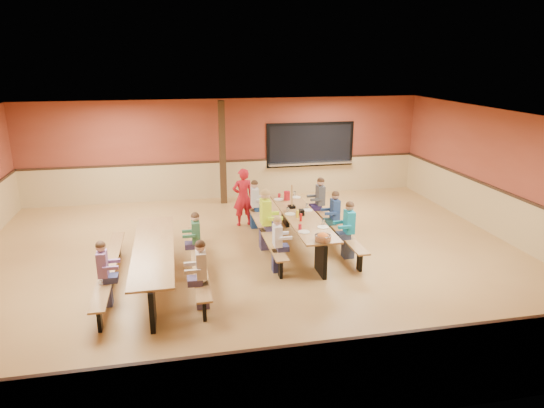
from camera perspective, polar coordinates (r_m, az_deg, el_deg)
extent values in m
plane|color=olive|center=(10.45, -1.95, -6.62)|extent=(12.00, 12.00, 0.00)
cube|color=brown|center=(14.78, -5.31, 6.45)|extent=(12.00, 0.04, 3.00)
cube|color=brown|center=(5.43, 7.10, -12.77)|extent=(12.00, 0.04, 3.00)
cube|color=brown|center=(12.41, 26.47, 2.70)|extent=(0.04, 10.00, 3.00)
cube|color=white|center=(9.65, -2.13, 9.94)|extent=(12.00, 10.00, 0.04)
cube|color=black|center=(15.24, 4.52, 6.98)|extent=(2.60, 0.06, 1.20)
cube|color=silver|center=(15.26, 4.57, 4.82)|extent=(2.70, 0.28, 0.06)
cube|color=black|center=(14.17, -5.84, 5.98)|extent=(0.18, 0.18, 3.00)
cube|color=olive|center=(11.00, 3.45, -1.40)|extent=(0.75, 3.60, 0.04)
cube|color=black|center=(9.74, 5.77, -6.28)|extent=(0.08, 0.60, 0.70)
cube|color=black|center=(12.54, 1.59, -0.82)|extent=(0.08, 0.60, 0.70)
cube|color=olive|center=(10.92, -0.77, -3.11)|extent=(0.26, 3.60, 0.04)
cube|color=black|center=(11.00, -0.77, -4.21)|extent=(0.06, 0.18, 0.41)
cube|color=olive|center=(11.32, 7.46, -2.51)|extent=(0.26, 3.60, 0.04)
cube|color=black|center=(11.40, 7.42, -3.57)|extent=(0.06, 0.18, 0.41)
cube|color=olive|center=(9.44, -13.78, -5.05)|extent=(0.75, 3.60, 0.04)
cube|color=black|center=(8.19, -13.90, -11.47)|extent=(0.08, 0.60, 0.70)
cube|color=black|center=(11.02, -13.42, -3.86)|extent=(0.08, 0.60, 0.70)
cube|color=olive|center=(9.62, -18.60, -6.89)|extent=(0.26, 3.60, 0.04)
cube|color=black|center=(9.71, -18.47, -8.11)|extent=(0.06, 0.18, 0.41)
cube|color=olive|center=(9.54, -8.68, -6.37)|extent=(0.26, 3.60, 0.04)
cube|color=black|center=(9.63, -8.62, -7.60)|extent=(0.06, 0.18, 0.41)
imported|color=red|center=(12.36, -3.43, 0.82)|extent=(0.59, 0.42, 1.50)
cylinder|color=#B01722|center=(12.09, 1.77, 0.98)|extent=(0.16, 0.16, 0.22)
cube|color=black|center=(10.96, 3.51, -0.99)|extent=(0.10, 0.14, 0.13)
cylinder|color=yellow|center=(10.80, 3.00, -1.16)|extent=(0.06, 0.06, 0.17)
cylinder|color=#B2140F|center=(10.56, 3.41, -1.59)|extent=(0.06, 0.06, 0.17)
cube|color=black|center=(11.48, 2.32, -0.32)|extent=(0.16, 0.16, 0.06)
cube|color=olive|center=(11.40, 2.34, 1.02)|extent=(0.02, 0.09, 0.50)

